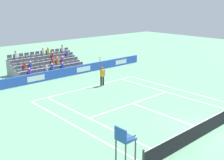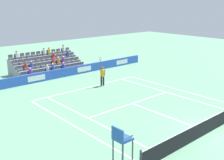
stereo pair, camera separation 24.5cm
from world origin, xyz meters
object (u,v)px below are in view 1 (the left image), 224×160
at_px(tennis_net, 211,124).
at_px(loose_tennis_ball, 193,107).
at_px(tennis_player, 102,75).
at_px(umpire_chair, 124,144).

height_order(tennis_net, loose_tennis_ball, tennis_net).
bearing_deg(tennis_player, loose_tennis_ball, 99.89).
bearing_deg(loose_tennis_ball, tennis_player, -80.11).
height_order(tennis_player, loose_tennis_ball, tennis_player).
bearing_deg(loose_tennis_ball, umpire_chair, 14.98).
xyz_separation_m(tennis_net, umpire_chair, (6.76, -0.38, 1.03)).
bearing_deg(umpire_chair, tennis_player, -125.94).
relative_size(tennis_net, umpire_chair, 5.12).
relative_size(tennis_player, loose_tennis_ball, 41.97).
relative_size(tennis_net, loose_tennis_ball, 176.03).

